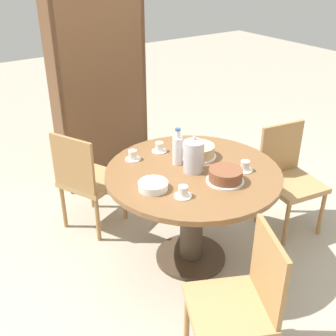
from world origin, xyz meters
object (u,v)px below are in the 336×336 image
object	(u,v)px
bookshelf	(101,92)
chair_c	(87,178)
cup_d	(183,192)
water_bottle	(178,150)
cake_main	(198,151)
cup_b	(133,156)
coffee_pot	(193,155)
cup_a	(159,148)
chair_b	(288,176)
chair_a	(240,301)
cup_c	(245,167)
cake_second	(225,176)

from	to	relation	value
bookshelf	chair_c	bearing A→B (deg)	54.08
cup_d	water_bottle	bearing A→B (deg)	58.87
cake_main	cup_b	distance (m)	0.47
bookshelf	water_bottle	size ratio (longest dim) A/B	7.04
coffee_pot	cup_a	xyz separation A→B (m)	(-0.02, 0.38, -0.09)
chair_b	cup_b	world-z (taller)	chair_b
chair_a	cup_b	size ratio (longest dim) A/B	7.82
chair_a	cup_a	size ratio (longest dim) A/B	7.82
chair_a	chair_b	size ratio (longest dim) A/B	1.00
cake_main	cup_c	distance (m)	0.37
chair_c	cup_b	size ratio (longest dim) A/B	7.82
chair_a	bookshelf	size ratio (longest dim) A/B	0.46
water_bottle	cup_d	distance (m)	0.45
chair_b	chair_c	distance (m)	1.63
chair_a	cup_b	distance (m)	1.28
cake_main	cup_b	xyz separation A→B (m)	(-0.41, 0.22, -0.01)
coffee_pot	cake_main	xyz separation A→B (m)	(0.16, 0.15, -0.07)
chair_c	cup_b	world-z (taller)	chair_c
chair_b	cup_c	world-z (taller)	chair_b
water_bottle	cup_b	xyz separation A→B (m)	(-0.23, 0.23, -0.08)
coffee_pot	cake_second	xyz separation A→B (m)	(0.08, -0.23, -0.07)
cup_a	chair_c	bearing A→B (deg)	134.64
water_bottle	cake_main	bearing A→B (deg)	1.94
cake_main	cup_d	distance (m)	0.56
chair_a	bookshelf	bearing A→B (deg)	-164.21
chair_a	coffee_pot	distance (m)	1.01
chair_c	cup_d	world-z (taller)	chair_c
coffee_pot	cup_c	bearing A→B (deg)	-33.68
water_bottle	chair_b	bearing A→B (deg)	-13.40
cup_b	cup_d	bearing A→B (deg)	-89.99
chair_a	water_bottle	bearing A→B (deg)	-171.79
bookshelf	cup_b	distance (m)	1.18
cake_second	bookshelf	bearing A→B (deg)	90.71
coffee_pot	water_bottle	distance (m)	0.15
cup_a	cup_c	size ratio (longest dim) A/B	1.00
chair_c	cake_second	bearing A→B (deg)	-178.22
cake_second	water_bottle	bearing A→B (deg)	105.86
coffee_pot	cake_main	bearing A→B (deg)	43.37
water_bottle	cup_a	distance (m)	0.25
bookshelf	cup_c	xyz separation A→B (m)	(0.23, -1.70, -0.12)
chair_b	cup_b	distance (m)	1.30
coffee_pot	cake_second	distance (m)	0.26
chair_a	chair_c	distance (m)	1.67
bookshelf	cup_d	xyz separation A→B (m)	(-0.31, -1.73, -0.12)
cake_main	cup_a	distance (m)	0.29
water_bottle	cake_second	world-z (taller)	water_bottle
chair_c	cup_a	bearing A→B (deg)	-160.35
cake_main	cup_c	bearing A→B (deg)	-69.36
chair_b	cup_d	size ratio (longest dim) A/B	7.82
chair_b	cup_d	bearing A→B (deg)	-163.86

